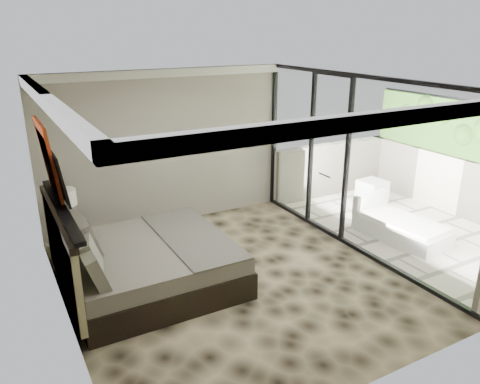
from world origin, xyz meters
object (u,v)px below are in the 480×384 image
ottoman (372,192)px  lounger (399,227)px  nightstand (68,245)px  bed (143,263)px  table_lamp (65,204)px

ottoman → lounger: size_ratio=0.30×
nightstand → lounger: lounger is taller
nightstand → ottoman: (5.95, -0.43, 0.00)m
ottoman → lounger: 1.67m
bed → lounger: (4.39, -0.54, -0.18)m
nightstand → table_lamp: 0.69m
nightstand → ottoman: ottoman is taller
table_lamp → ottoman: size_ratio=1.31×
bed → lounger: 4.43m
table_lamp → lounger: bearing=-20.0°
bed → nightstand: size_ratio=4.71×
ottoman → lounger: bearing=-118.0°
ottoman → bed: bearing=-169.8°
bed → table_lamp: size_ratio=3.54×
lounger → ottoman: bearing=56.1°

